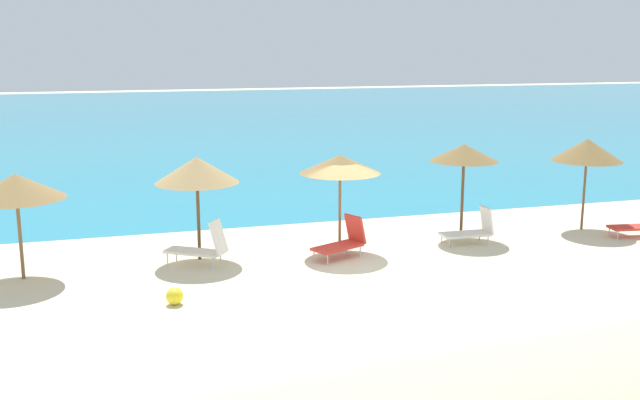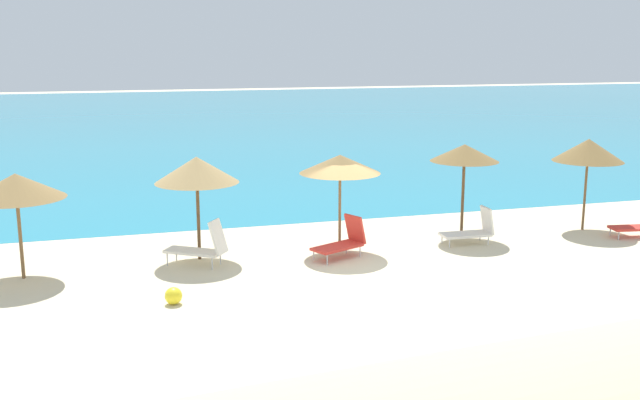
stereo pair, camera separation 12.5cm
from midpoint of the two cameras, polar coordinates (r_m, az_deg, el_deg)
name	(u,v)px [view 1 (the left image)]	position (r m, az deg, el deg)	size (l,w,h in m)	color
ground_plane	(359,267)	(19.15, 2.90, -5.22)	(160.00, 160.00, 0.00)	beige
sea_water	(185,119)	(58.52, -10.49, 6.21)	(160.00, 71.29, 0.01)	teal
beach_umbrella_2	(16,187)	(19.10, -22.73, 0.96)	(2.33, 2.33, 2.63)	brown
beach_umbrella_3	(197,170)	(19.53, -9.73, 2.31)	(2.22, 2.22, 2.79)	brown
beach_umbrella_4	(340,164)	(20.06, 1.39, 2.80)	(2.23, 2.23, 2.72)	brown
beach_umbrella_5	(464,153)	(21.94, 10.97, 3.60)	(2.01, 2.01, 2.81)	brown
beach_umbrella_6	(587,150)	(23.91, 19.90, 3.67)	(2.13, 2.13, 2.85)	brown
lounge_chair_1	(343,241)	(19.88, 1.63, -3.21)	(1.63, 1.21, 1.11)	red
lounge_chair_2	(202,247)	(19.32, -9.34, -3.64)	(1.67, 1.38, 1.25)	white
lounge_chair_3	(638,223)	(23.96, 23.30, -1.67)	(1.45, 0.79, 1.04)	red
lounge_chair_4	(472,230)	(21.69, 11.55, -2.28)	(1.50, 0.66, 1.06)	white
beach_ball	(175,296)	(16.72, -11.44, -7.33)	(0.39, 0.39, 0.39)	yellow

